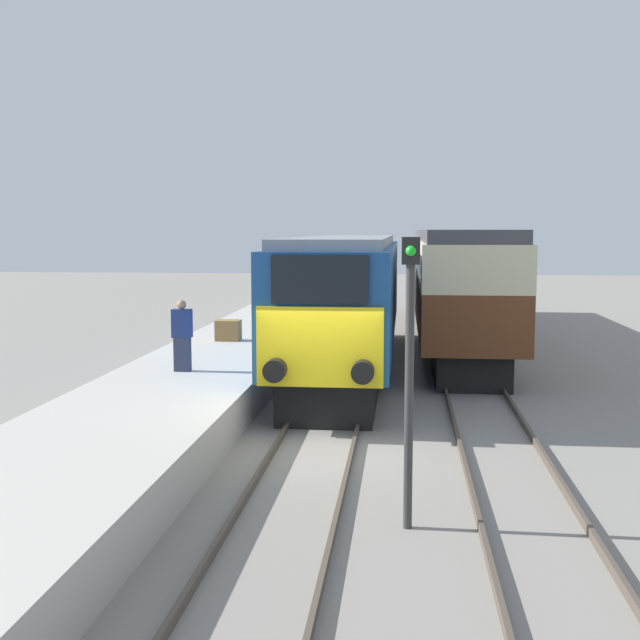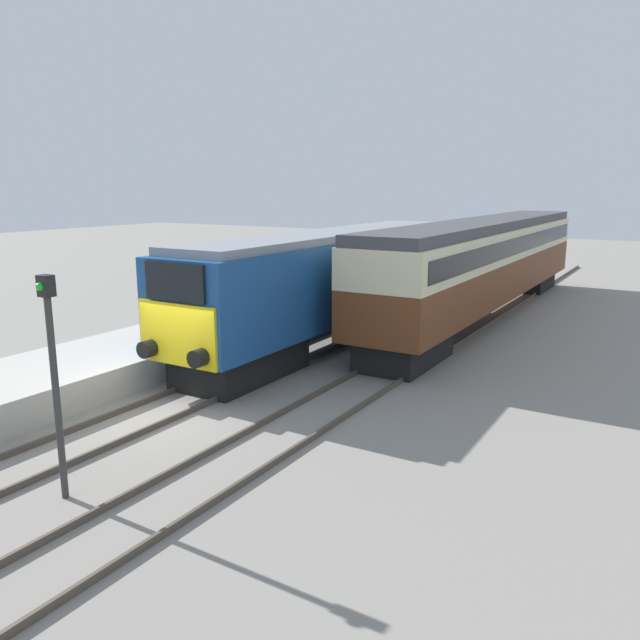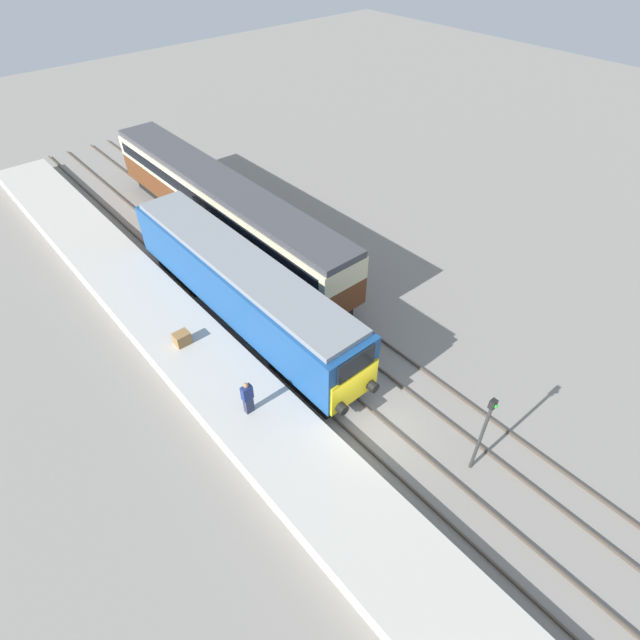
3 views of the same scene
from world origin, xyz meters
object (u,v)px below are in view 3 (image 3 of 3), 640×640
luggage_crate (182,338)px  signal_post (484,430)px  passenger_carriage (223,204)px  person_on_platform (248,398)px  locomotive (242,287)px

luggage_crate → signal_post: bearing=-67.1°
signal_post → passenger_carriage: bearing=85.0°
person_on_platform → luggage_crate: bearing=90.8°
person_on_platform → signal_post: 8.82m
person_on_platform → signal_post: signal_post is taller
passenger_carriage → person_on_platform: passenger_carriage is taller
passenger_carriage → luggage_crate: passenger_carriage is taller
locomotive → passenger_carriage: 7.68m
locomotive → luggage_crate: bearing=-177.1°
passenger_carriage → person_on_platform: (-6.83, -12.23, -0.84)m
signal_post → luggage_crate: bearing=112.9°
signal_post → luggage_crate: (-5.21, 12.31, -1.23)m
locomotive → passenger_carriage: passenger_carriage is taller
signal_post → luggage_crate: size_ratio=5.66×
locomotive → person_on_platform: locomotive is taller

